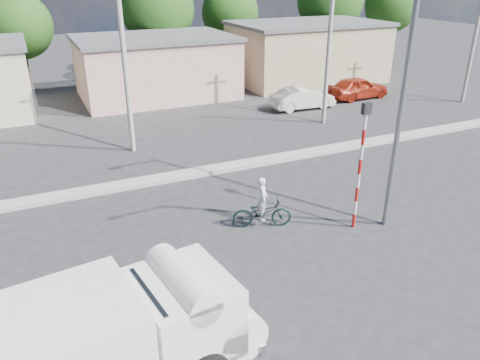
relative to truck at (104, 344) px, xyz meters
name	(u,v)px	position (x,y,z in m)	size (l,w,h in m)	color
ground_plane	(295,273)	(5.68, 2.16, -1.44)	(120.00, 120.00, 0.00)	#2B2B2D
median	(200,172)	(5.68, 10.16, -1.36)	(40.00, 0.80, 0.16)	#99968E
truck	(104,344)	(0.00, 0.00, 0.00)	(6.55, 3.19, 2.60)	black
bicycle	(262,213)	(6.04, 5.01, -0.92)	(0.70, 2.00, 1.05)	black
cyclist	(262,206)	(6.04, 5.01, -0.68)	(0.56, 0.37, 1.53)	white
car_cream	(302,98)	(15.08, 17.15, -0.77)	(1.42, 4.08, 1.35)	beige
car_red	(358,88)	(19.87, 17.82, -0.70)	(1.74, 4.32, 1.47)	#9C2411
traffic_pole	(361,157)	(8.88, 3.66, 1.15)	(0.28, 0.18, 4.36)	red
streetlight	(401,82)	(9.81, 3.36, 3.52)	(2.34, 0.22, 9.00)	slate
building_row	(143,66)	(6.77, 24.16, 0.69)	(37.80, 7.30, 4.44)	beige
tree_row	(197,11)	(13.12, 30.69, 3.52)	(51.24, 7.43, 8.42)	#38281E
utility_poles	(231,58)	(8.93, 14.16, 2.63)	(35.40, 0.24, 8.00)	#99968E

